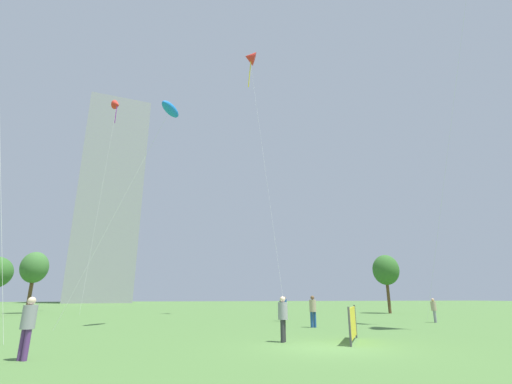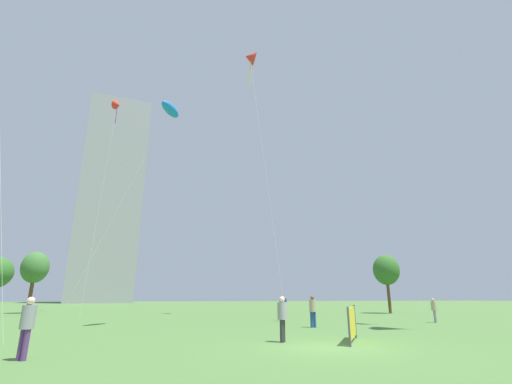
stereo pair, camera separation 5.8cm
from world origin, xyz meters
name	(u,v)px [view 1 (the left image)]	position (x,y,z in m)	size (l,w,h in m)	color
ground	(329,348)	(0.00, 0.00, 0.00)	(280.00, 280.00, 0.00)	#4C7538
person_standing_0	(434,308)	(12.80, 10.25, 0.95)	(0.37, 0.37, 1.64)	gray
person_standing_1	(28,323)	(-9.66, -0.51, 1.01)	(0.39, 0.39, 1.75)	#593372
person_standing_2	(313,309)	(2.80, 8.30, 1.05)	(0.40, 0.40, 1.82)	#1E478C
person_standing_3	(282,308)	(2.69, 14.12, 0.97)	(0.37, 0.37, 1.68)	gray
person_standing_4	(283,315)	(-1.12, 1.87, 1.02)	(0.39, 0.39, 1.76)	#2D2D33
person_standing_5	(285,305)	(5.27, 21.52, 1.02)	(0.39, 0.39, 1.76)	#593372
kite_flying_1	(170,110)	(-6.41, 10.19, 14.29)	(6.06, 2.39, 14.72)	silver
kite_flying_2	(117,105)	(-14.34, 34.49, 27.28)	(1.73, 7.18, 28.08)	silver
kite_flying_4	(250,58)	(1.76, 21.80, 28.48)	(2.36, 7.66, 29.44)	silver
park_tree_0	(386,270)	(18.16, 23.93, 4.64)	(2.90, 2.90, 6.35)	brown
park_tree_2	(34,268)	(-20.63, 32.97, 4.89)	(2.89, 2.89, 6.68)	brown
distant_highrise_0	(110,201)	(-26.59, 110.77, 32.42)	(18.49, 25.09, 64.84)	#939399
event_banner	(353,323)	(1.69, 1.33, 0.74)	(1.69, 2.64, 1.39)	#4C4C4C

